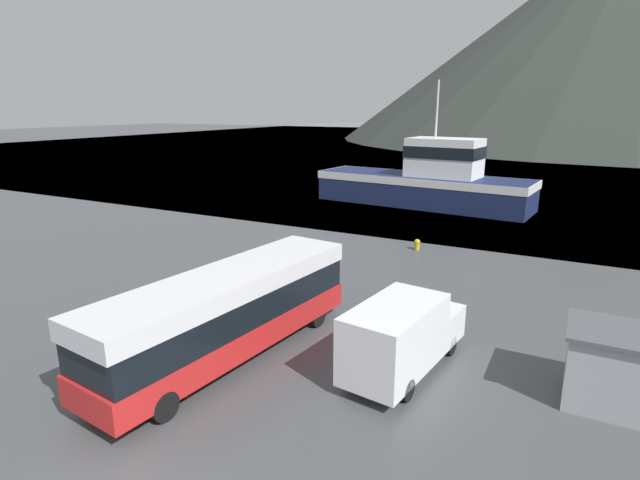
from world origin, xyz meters
TOP-DOWN VIEW (x-y plane):
  - water_surface at (0.00, 145.31)m, footprint 240.00×240.00m
  - hill_backdrop at (15.38, 154.93)m, footprint 148.87×148.87m
  - tour_bus at (-1.74, 7.10)m, footprint 3.75×11.17m
  - delivery_van at (4.01, 8.93)m, footprint 2.78×5.97m
  - fishing_boat at (-3.70, 38.11)m, footprint 19.60×7.17m
  - storage_bin at (-6.42, 7.25)m, footprint 1.22×1.37m
  - dock_kiosk at (10.02, 10.04)m, footprint 2.47×2.48m
  - small_boat at (-7.17, 48.07)m, footprint 7.24×6.14m
  - mooring_bollard at (0.02, 23.56)m, footprint 0.37×0.37m

SIDE VIEW (x-z plane):
  - water_surface at x=0.00m, z-range 0.00..0.00m
  - mooring_bollard at x=0.02m, z-range 0.02..0.71m
  - small_boat at x=-7.17m, z-range 0.00..0.97m
  - storage_bin at x=-6.42m, z-range 0.01..1.26m
  - dock_kiosk at x=10.02m, z-range 0.01..2.39m
  - delivery_van at x=4.01m, z-range 0.06..2.62m
  - tour_bus at x=-1.74m, z-range 0.21..3.32m
  - fishing_boat at x=-3.70m, z-range -3.22..7.66m
  - hill_backdrop at x=15.38m, z-range 0.00..55.70m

